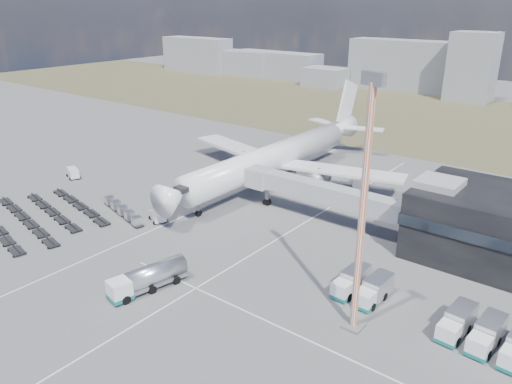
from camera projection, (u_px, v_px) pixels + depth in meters
The scene contains 15 objects.
ground at pixel (159, 234), 79.92m from camera, with size 420.00×420.00×0.00m, color #565659.
grass_strip at pixel (418, 117), 160.77m from camera, with size 420.00×90.00×0.01m, color #4C482D.
lane_markings at pixel (217, 244), 76.50m from camera, with size 47.12×110.00×0.01m.
jet_bridge at pixel (313, 191), 83.97m from camera, with size 30.30×3.80×7.05m.
airliner at pixel (278, 156), 101.82m from camera, with size 51.59×64.53×17.62m.
skyline at pixel (389, 71), 204.60m from camera, with size 298.28×25.51×24.64m.
fuel_tanker at pixel (148, 278), 64.00m from camera, with size 4.71×10.81×3.39m.
pushback_tug at pixel (158, 217), 84.34m from camera, with size 3.54×1.99×1.57m, color white.
utility_van at pixel (73, 173), 104.78m from camera, with size 3.92×1.77×2.12m, color white.
catering_truck at pixel (360, 182), 98.71m from camera, with size 4.09×6.10×2.59m.
service_trucks_near at pixel (362, 286), 62.73m from camera, with size 5.84×6.88×2.67m.
service_trucks_far at pixel (503, 341), 52.56m from camera, with size 12.49×7.52×2.67m.
uld_row at pixel (123, 210), 86.59m from camera, with size 13.66×4.79×1.51m.
baggage_dollies at pixel (36, 215), 85.80m from camera, with size 27.68×20.28×0.81m.
floodlight_mast at pixel (363, 212), 51.95m from camera, with size 2.74×2.22×28.76m.
Camera 1 is at (56.70, -47.28, 34.96)m, focal length 35.00 mm.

